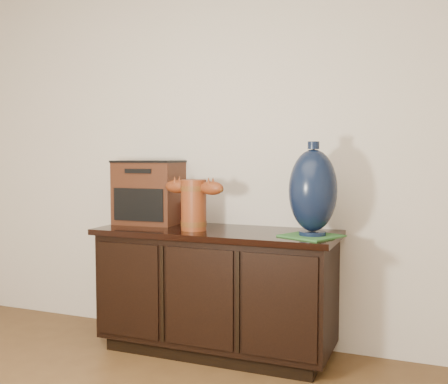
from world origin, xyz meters
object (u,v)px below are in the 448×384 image
at_px(lamp_base, 313,191).
at_px(spray_can, 185,211).
at_px(tv_radio, 150,192).
at_px(terracotta_vessel, 194,202).
at_px(sideboard, 216,290).

bearing_deg(lamp_base, spray_can, 164.42).
bearing_deg(lamp_base, tv_radio, 171.48).
height_order(terracotta_vessel, tv_radio, tv_radio).
distance_m(terracotta_vessel, tv_radio, 0.45).
height_order(sideboard, spray_can, spray_can).
xyz_separation_m(terracotta_vessel, spray_can, (-0.19, 0.27, -0.09)).
xyz_separation_m(terracotta_vessel, tv_radio, (-0.41, 0.19, 0.04)).
bearing_deg(tv_radio, lamp_base, -11.97).
height_order(lamp_base, spray_can, lamp_base).
bearing_deg(tv_radio, sideboard, -15.95).
relative_size(sideboard, spray_can, 8.99).
relative_size(terracotta_vessel, lamp_base, 0.84).
bearing_deg(terracotta_vessel, sideboard, 44.15).
distance_m(sideboard, lamp_base, 0.86).
relative_size(sideboard, terracotta_vessel, 3.39).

